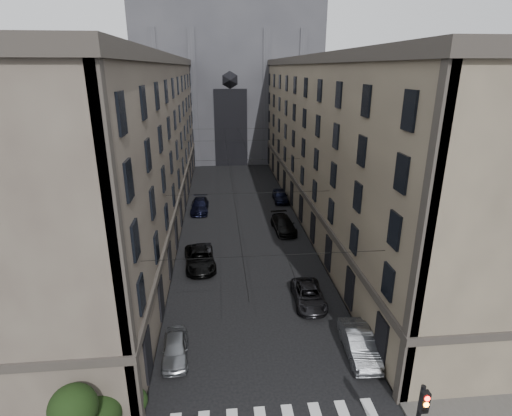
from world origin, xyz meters
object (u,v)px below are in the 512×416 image
object	(u,v)px
gothic_tower	(228,66)
car_right_midnear	(309,295)
car_right_near	(359,344)
car_right_far	(280,196)
car_left_midnear	(204,254)
car_right_midfar	(283,224)
car_left_midfar	(200,259)
car_left_near	(175,348)
car_left_far	(200,206)

from	to	relation	value
gothic_tower	car_right_midnear	distance (m)	61.16
car_right_near	car_right_far	bearing A→B (deg)	93.11
gothic_tower	car_left_midnear	distance (m)	53.36
car_right_midfar	car_right_midnear	bearing A→B (deg)	-95.32
car_right_midfar	car_right_far	xyz separation A→B (m)	(1.30, 10.61, 0.01)
car_right_midfar	car_left_midnear	bearing A→B (deg)	-146.84
car_left_midfar	car_right_midnear	bearing A→B (deg)	-44.44
gothic_tower	car_right_midnear	size ratio (longest dim) A/B	11.55
car_right_near	car_right_midnear	bearing A→B (deg)	110.00
gothic_tower	car_right_near	bearing A→B (deg)	-84.60
car_left_near	car_right_near	size ratio (longest dim) A/B	0.83
gothic_tower	car_right_far	bearing A→B (deg)	-79.89
car_left_near	car_left_far	xyz separation A→B (m)	(0.57, 27.65, 0.09)
gothic_tower	car_right_midnear	bearing A→B (deg)	-85.90
car_right_near	car_right_midfar	size ratio (longest dim) A/B	0.90
car_left_midnear	car_right_far	world-z (taller)	car_right_far
car_left_near	car_left_midnear	bearing A→B (deg)	80.63
car_left_midfar	car_right_midfar	size ratio (longest dim) A/B	1.06
car_left_near	car_right_near	world-z (taller)	car_right_near
gothic_tower	car_left_midnear	bearing A→B (deg)	-94.77
car_left_near	car_right_near	xyz separation A→B (m)	(11.78, -0.83, 0.12)
car_left_midfar	car_right_near	size ratio (longest dim) A/B	1.18
gothic_tower	car_left_midfar	xyz separation A→B (m)	(-4.53, -51.55, -16.99)
car_left_midnear	car_left_far	bearing A→B (deg)	91.92
car_right_near	car_left_midnear	bearing A→B (deg)	128.40
car_right_midnear	car_right_far	distance (m)	25.50
car_right_midnear	car_right_near	bearing A→B (deg)	-70.79
gothic_tower	car_right_midfar	bearing A→B (deg)	-83.99
car_right_near	car_left_midfar	bearing A→B (deg)	131.65
car_right_far	car_left_far	bearing A→B (deg)	-163.31
car_left_near	car_right_far	bearing A→B (deg)	66.21
car_left_near	car_left_far	distance (m)	27.66
gothic_tower	car_right_near	world-z (taller)	gothic_tower
car_left_midfar	car_right_midfar	distance (m)	12.02
car_left_near	car_right_midnear	world-z (taller)	car_right_midnear
car_left_far	car_right_near	xyz separation A→B (m)	(11.21, -28.48, 0.03)
car_left_midfar	car_right_far	world-z (taller)	car_right_far
car_left_far	car_right_midnear	xyz separation A→B (m)	(9.30, -22.32, -0.08)
car_left_near	car_left_far	world-z (taller)	car_left_far
car_left_midnear	car_right_near	distance (m)	17.69
car_left_midnear	car_left_far	distance (m)	14.14
car_left_midfar	car_left_far	bearing A→B (deg)	86.50
car_left_midnear	car_left_midfar	size ratio (longest dim) A/B	0.71
car_left_near	car_right_midnear	size ratio (longest dim) A/B	0.81
car_left_near	car_right_midnear	xyz separation A→B (m)	(9.87, 5.33, 0.00)
car_left_midnear	car_right_midfar	xyz separation A→B (m)	(8.81, 6.61, 0.12)
car_right_near	gothic_tower	bearing A→B (deg)	98.13
car_right_midfar	car_right_far	world-z (taller)	car_right_far
car_left_midfar	gothic_tower	bearing A→B (deg)	79.36
car_left_midfar	car_left_midnear	bearing A→B (deg)	68.92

